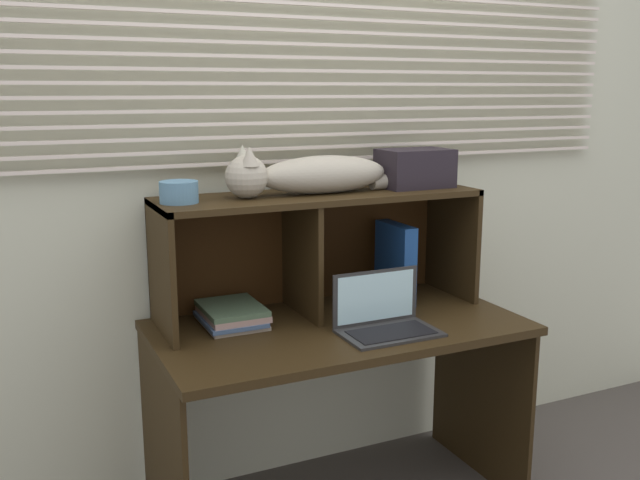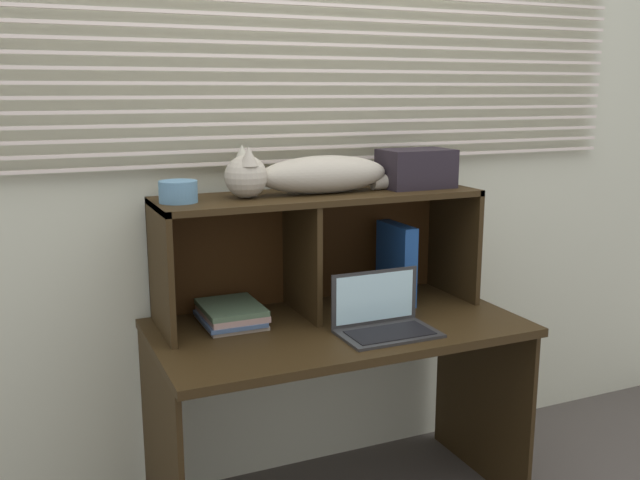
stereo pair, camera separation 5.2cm
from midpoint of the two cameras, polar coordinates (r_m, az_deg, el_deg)
back_panel_with_blinds at (r=2.71m, az=-2.55°, el=6.58°), size 4.40×0.08×2.50m
desk at (r=2.54m, az=0.90°, el=-9.89°), size 1.28×0.68×0.72m
hutch_shelf_unit at (r=2.57m, az=-1.06°, el=0.86°), size 1.18×0.35×0.44m
cat at (r=2.50m, az=-1.30°, el=5.30°), size 0.88×0.16×0.18m
laptop at (r=2.41m, az=4.62°, el=-6.40°), size 0.33×0.21×0.20m
binder_upright at (r=2.72m, az=5.56°, el=-1.84°), size 0.06×0.22×0.30m
book_stack at (r=2.49m, az=-7.74°, el=-6.00°), size 0.21×0.26×0.07m
small_basket at (r=2.35m, az=-11.94°, el=3.81°), size 0.13×0.13×0.07m
storage_box at (r=2.70m, az=7.13°, el=5.77°), size 0.26×0.18×0.14m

